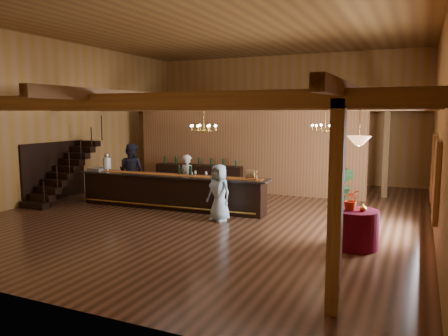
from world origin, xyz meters
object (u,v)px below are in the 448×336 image
at_px(staff_second, 131,171).
at_px(guest, 219,193).
at_px(backbar_shelf, 199,177).
at_px(round_table, 355,229).
at_px(beverage_dispenser, 107,162).
at_px(chandelier_right, 325,127).
at_px(pendant_lamp, 359,141).
at_px(chandelier_left, 204,127).
at_px(tasting_bar, 171,191).
at_px(raffle_drum, 251,174).
at_px(floor_plant, 345,184).
at_px(bartender, 188,180).

xyz_separation_m(staff_second, guest, (4.11, -1.57, -0.18)).
relative_size(backbar_shelf, round_table, 3.51).
distance_m(beverage_dispenser, chandelier_right, 7.18).
height_order(beverage_dispenser, pendant_lamp, pendant_lamp).
relative_size(chandelier_right, guest, 0.50).
xyz_separation_m(chandelier_left, chandelier_right, (3.30, 1.37, 0.01)).
xyz_separation_m(tasting_bar, staff_second, (-2.04, 0.76, 0.43)).
height_order(raffle_drum, chandelier_left, chandelier_left).
xyz_separation_m(raffle_drum, chandelier_right, (1.85, 1.20, 1.34)).
bearing_deg(chandelier_left, floor_plant, 46.31).
relative_size(pendant_lamp, bartender, 0.55).
height_order(chandelier_right, staff_second, chandelier_right).
distance_m(raffle_drum, backbar_shelf, 4.76).
bearing_deg(chandelier_left, bartender, 140.90).
height_order(beverage_dispenser, guest, beverage_dispenser).
distance_m(backbar_shelf, bartender, 2.76).
distance_m(tasting_bar, guest, 2.23).
distance_m(beverage_dispenser, pendant_lamp, 8.55).
xyz_separation_m(beverage_dispenser, pendant_lamp, (8.30, -1.77, 1.05)).
distance_m(tasting_bar, staff_second, 2.22).
height_order(raffle_drum, chandelier_right, chandelier_right).
relative_size(beverage_dispenser, staff_second, 0.31).
height_order(tasting_bar, staff_second, staff_second).
bearing_deg(guest, chandelier_left, 156.89).
distance_m(backbar_shelf, pendant_lamp, 8.58).
relative_size(raffle_drum, floor_plant, 0.30).
distance_m(guest, floor_plant, 5.23).
xyz_separation_m(tasting_bar, beverage_dispenser, (-2.42, -0.06, 0.81)).
bearing_deg(guest, beverage_dispenser, -171.66).
distance_m(tasting_bar, chandelier_left, 2.37).
bearing_deg(chandelier_right, guest, -139.75).
xyz_separation_m(round_table, floor_plant, (-1.08, 5.47, 0.13)).
relative_size(tasting_bar, chandelier_right, 8.05).
height_order(bartender, floor_plant, bartender).
bearing_deg(backbar_shelf, pendant_lamp, -42.93).
relative_size(round_table, chandelier_right, 1.25).
height_order(chandelier_left, bartender, chandelier_left).
relative_size(backbar_shelf, staff_second, 1.80).
bearing_deg(raffle_drum, round_table, -30.85).
bearing_deg(staff_second, floor_plant, -160.27).
distance_m(chandelier_left, bartender, 2.19).
relative_size(backbar_shelf, guest, 2.20).
bearing_deg(chandelier_left, staff_second, 165.46).
relative_size(chandelier_right, pendant_lamp, 0.89).
height_order(round_table, guest, guest).
xyz_separation_m(tasting_bar, guest, (2.06, -0.82, 0.25)).
distance_m(tasting_bar, raffle_drum, 2.77).
xyz_separation_m(chandelier_right, bartender, (-4.33, -0.53, -1.76)).
height_order(chandelier_right, pendant_lamp, same).
height_order(staff_second, floor_plant, staff_second).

